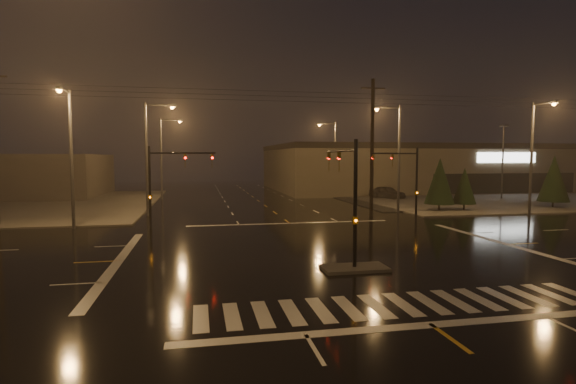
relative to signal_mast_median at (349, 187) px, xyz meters
name	(u,v)px	position (x,y,z in m)	size (l,w,h in m)	color
ground	(330,252)	(0.00, 3.07, -3.75)	(140.00, 140.00, 0.00)	black
sidewalk_ne	(482,196)	(30.00, 33.07, -3.69)	(36.00, 36.00, 0.12)	#47443F
median_island	(354,268)	(0.00, -0.93, -3.68)	(3.00, 1.60, 0.15)	#47443F
crosswalk	(403,304)	(0.00, -5.93, -3.75)	(15.00, 2.60, 0.01)	beige
stop_bar_near	(431,325)	(0.00, -7.93, -3.75)	(16.00, 0.50, 0.01)	beige
stop_bar_far	(290,223)	(0.00, 14.07, -3.75)	(16.00, 0.50, 0.01)	beige
parking_lot	(525,197)	(35.00, 31.07, -3.71)	(50.00, 24.00, 0.08)	black
retail_building	(451,166)	(35.00, 49.06, 0.09)	(60.20, 28.30, 7.20)	brown
signal_mast_median	(349,187)	(0.00, 0.00, 0.00)	(0.25, 4.59, 6.00)	black
signal_mast_ne	(407,175)	(9.50, 13.21, 0.04)	(4.84, 1.86, 6.00)	black
signal_mast_nw	(163,177)	(-9.50, 13.21, 0.04)	(4.84, 1.86, 6.00)	black
streetlight_1	(150,150)	(-11.18, 21.07, 2.05)	(2.77, 0.32, 10.00)	#38383A
streetlight_2	(164,153)	(-11.18, 37.07, 2.05)	(2.77, 0.32, 10.00)	#38383A
streetlight_3	(396,151)	(11.18, 19.07, 2.05)	(2.77, 0.32, 10.00)	#38383A
streetlight_4	(333,153)	(11.18, 39.07, 2.05)	(2.77, 0.32, 10.00)	#38383A
streetlight_5	(70,149)	(-16.00, 14.26, 2.05)	(0.32, 2.77, 10.00)	#38383A
streetlight_6	(534,150)	(22.00, 14.26, 2.05)	(0.32, 2.77, 10.00)	#38383A
utility_pole_1	(372,147)	(8.00, 17.07, 2.38)	(2.20, 0.32, 12.00)	black
conifer_0	(440,181)	(15.84, 19.24, -0.83)	(2.85, 2.85, 5.15)	black
conifer_1	(464,186)	(18.32, 18.96, -1.30)	(2.24, 2.24, 4.20)	black
conifer_2	(554,178)	(28.59, 19.24, -0.69)	(3.02, 3.02, 5.42)	black
car_parked	(387,192)	(16.18, 32.29, -2.94)	(1.92, 4.77, 1.63)	black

